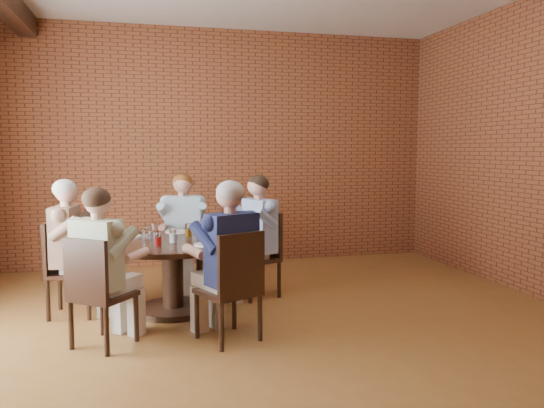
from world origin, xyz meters
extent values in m
plane|color=brown|center=(0.00, 0.00, 0.00)|extent=(7.00, 7.00, 0.00)
plane|color=brown|center=(0.00, 3.50, 1.70)|extent=(7.00, 0.00, 7.00)
cylinder|color=black|center=(-0.76, 1.18, 0.03)|extent=(0.75, 0.75, 0.06)
cylinder|color=black|center=(-0.76, 1.18, 0.35)|extent=(0.21, 0.21, 0.64)
cylinder|color=#351C13|center=(-0.76, 1.18, 0.72)|extent=(1.50, 1.50, 0.05)
cube|color=black|center=(0.18, 1.55, 0.43)|extent=(0.58, 0.58, 0.04)
cube|color=black|center=(0.37, 1.63, 0.71)|extent=(0.20, 0.43, 0.51)
cylinder|color=black|center=(-0.07, 1.66, 0.21)|extent=(0.04, 0.04, 0.41)
cylinder|color=black|center=(0.07, 1.30, 0.21)|extent=(0.04, 0.04, 0.41)
cylinder|color=black|center=(0.29, 1.80, 0.21)|extent=(0.04, 0.04, 0.41)
cylinder|color=black|center=(0.44, 1.44, 0.21)|extent=(0.04, 0.04, 0.41)
cube|color=black|center=(-0.58, 2.16, 0.43)|extent=(0.52, 0.52, 0.04)
cube|color=black|center=(-0.54, 2.36, 0.71)|extent=(0.45, 0.12, 0.51)
cylinder|color=black|center=(-0.80, 2.01, 0.21)|extent=(0.04, 0.04, 0.41)
cylinder|color=black|center=(-0.42, 1.94, 0.21)|extent=(0.04, 0.04, 0.41)
cylinder|color=black|center=(-0.73, 2.39, 0.21)|extent=(0.04, 0.04, 0.41)
cylinder|color=black|center=(-0.35, 2.32, 0.21)|extent=(0.04, 0.04, 0.41)
cube|color=black|center=(-1.74, 1.33, 0.43)|extent=(0.51, 0.51, 0.04)
cube|color=black|center=(-1.94, 1.36, 0.70)|extent=(0.10, 0.45, 0.51)
cylinder|color=black|center=(-1.58, 1.11, 0.21)|extent=(0.04, 0.04, 0.41)
cylinder|color=black|center=(-1.52, 1.49, 0.21)|extent=(0.04, 0.04, 0.41)
cylinder|color=black|center=(-1.96, 1.16, 0.21)|extent=(0.04, 0.04, 0.41)
cylinder|color=black|center=(-1.90, 1.55, 0.21)|extent=(0.04, 0.04, 0.41)
cube|color=black|center=(-1.38, 0.37, 0.43)|extent=(0.61, 0.61, 0.04)
cube|color=black|center=(-1.50, 0.21, 0.70)|extent=(0.37, 0.30, 0.50)
cylinder|color=black|center=(-1.12, 0.40, 0.21)|extent=(0.04, 0.04, 0.41)
cylinder|color=black|center=(-1.42, 0.63, 0.21)|extent=(0.04, 0.04, 0.41)
cylinder|color=black|center=(-1.35, 0.11, 0.21)|extent=(0.04, 0.04, 0.41)
cylinder|color=black|center=(-1.65, 0.33, 0.21)|extent=(0.04, 0.04, 0.41)
cube|color=black|center=(-0.34, 0.25, 0.43)|extent=(0.61, 0.61, 0.04)
cube|color=black|center=(-0.25, 0.06, 0.71)|extent=(0.43, 0.23, 0.52)
cylinder|color=black|center=(-0.24, 0.52, 0.21)|extent=(0.04, 0.04, 0.41)
cylinder|color=black|center=(-0.60, 0.35, 0.21)|extent=(0.04, 0.04, 0.41)
cylinder|color=black|center=(-0.07, 0.15, 0.21)|extent=(0.04, 0.04, 0.41)
cylinder|color=black|center=(-0.43, -0.01, 0.21)|extent=(0.04, 0.04, 0.41)
cylinder|color=white|center=(-0.34, 1.40, 0.76)|extent=(0.26, 0.26, 0.01)
cylinder|color=white|center=(-0.68, 1.70, 0.76)|extent=(0.26, 0.26, 0.01)
cylinder|color=white|center=(-1.17, 1.47, 0.76)|extent=(0.26, 0.26, 0.01)
cylinder|color=white|center=(-0.44, 0.80, 0.76)|extent=(0.26, 0.26, 0.01)
cylinder|color=white|center=(-0.48, 1.31, 0.82)|extent=(0.07, 0.07, 0.14)
cylinder|color=white|center=(-0.58, 1.36, 0.82)|extent=(0.07, 0.07, 0.14)
cylinder|color=white|center=(-0.92, 1.49, 0.82)|extent=(0.07, 0.07, 0.14)
cylinder|color=white|center=(-0.99, 1.23, 0.82)|extent=(0.07, 0.07, 0.14)
cylinder|color=white|center=(-1.03, 1.06, 0.82)|extent=(0.07, 0.07, 0.14)
cylinder|color=white|center=(-0.91, 0.86, 0.82)|extent=(0.07, 0.07, 0.14)
cylinder|color=white|center=(-0.76, 1.03, 0.82)|extent=(0.07, 0.07, 0.14)
cylinder|color=white|center=(-0.40, 1.14, 0.82)|extent=(0.07, 0.07, 0.14)
cube|color=black|center=(-0.41, 0.90, 0.75)|extent=(0.09, 0.15, 0.01)
camera|label=1|loc=(-1.04, -4.24, 1.66)|focal=35.00mm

